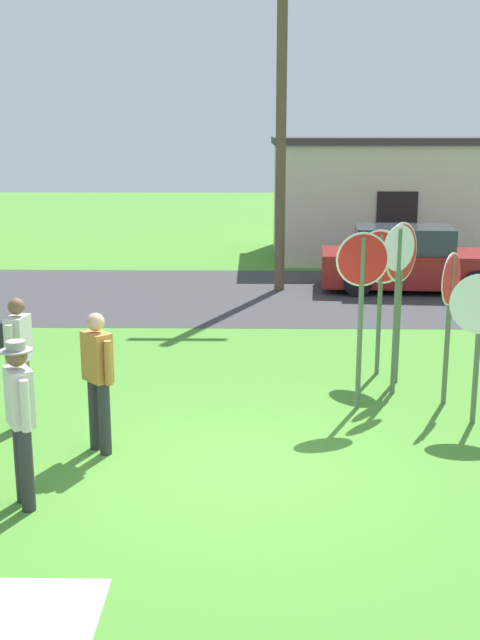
{
  "coord_description": "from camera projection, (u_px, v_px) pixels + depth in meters",
  "views": [
    {
      "loc": [
        0.11,
        -8.23,
        3.73
      ],
      "look_at": [
        -0.07,
        1.8,
        1.3
      ],
      "focal_mm": 44.27,
      "sensor_mm": 36.0,
      "label": 1
    }
  ],
  "objects": [
    {
      "name": "stop_sign_center_cluster",
      "position": [
        401.0,
        273.0,
        11.57
      ],
      "size": [
        0.58,
        0.69,
        2.43
      ],
      "color": "#51664C",
      "rests_on": "ground"
    },
    {
      "name": "stop_sign_rear_right",
      "position": [
        381.0,
        276.0,
        12.01
      ],
      "size": [
        0.62,
        0.57,
        2.26
      ],
      "color": "#51664C",
      "rests_on": "ground"
    },
    {
      "name": "parked_car_on_street",
      "position": [
        410.0,
        261.0,
        18.68
      ],
      "size": [
        4.43,
        2.27,
        1.51
      ],
      "color": "maroon",
      "rests_on": "ground"
    },
    {
      "name": "person_with_sunhat",
      "position": [
        20.0,
        414.0,
        7.8
      ],
      "size": [
        0.37,
        0.51,
        1.74
      ],
      "color": "#2D2D33",
      "rests_on": "ground"
    },
    {
      "name": "stop_sign_nearest",
      "position": [
        479.0,
        323.0,
        10.03
      ],
      "size": [
        0.76,
        0.25,
        1.96
      ],
      "color": "#51664C",
      "rests_on": "ground"
    },
    {
      "name": "person_in_dark_shirt",
      "position": [
        98.0,
        375.0,
        9.17
      ],
      "size": [
        0.42,
        0.44,
        1.69
      ],
      "color": "#2D2D33",
      "rests_on": "ground"
    },
    {
      "name": "person_holding_notes",
      "position": [
        18.0,
        353.0,
        9.95
      ],
      "size": [
        0.39,
        0.57,
        1.69
      ],
      "color": "#7A6B56",
      "rests_on": "ground"
    },
    {
      "name": "stop_sign_leaning_left",
      "position": [
        397.0,
        282.0,
        11.08
      ],
      "size": [
        0.51,
        0.43,
        2.45
      ],
      "color": "#51664C",
      "rests_on": "ground"
    },
    {
      "name": "street_asphalt",
      "position": [
        249.0,
        294.0,
        18.27
      ],
      "size": [
        60.0,
        6.4,
        0.01
      ],
      "primitive_type": "cube",
      "color": "#38383A",
      "rests_on": "ground"
    },
    {
      "name": "building_background",
      "position": [
        383.0,
        197.0,
        23.62
      ],
      "size": [
        6.66,
        4.91,
        3.51
      ],
      "color": "beige",
      "rests_on": "ground"
    },
    {
      "name": "stop_sign_leaning_right",
      "position": [
        361.0,
        291.0,
        10.46
      ],
      "size": [
        0.71,
        0.13,
        2.42
      ],
      "color": "#51664C",
      "rests_on": "ground"
    },
    {
      "name": "ground_plane",
      "position": [
        243.0,
        470.0,
        8.88
      ],
      "size": [
        80.0,
        80.0,
        0.0
      ],
      "primitive_type": "plane",
      "color": "#47842D"
    },
    {
      "name": "stop_sign_tallest",
      "position": [
        450.0,
        302.0,
        10.7
      ],
      "size": [
        0.4,
        0.62,
        2.13
      ],
      "color": "#51664C",
      "rests_on": "ground"
    },
    {
      "name": "utility_pole",
      "position": [
        281.0,
        115.0,
        17.88
      ],
      "size": [
        1.8,
        0.24,
        7.75
      ],
      "color": "brown",
      "rests_on": "ground"
    }
  ]
}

